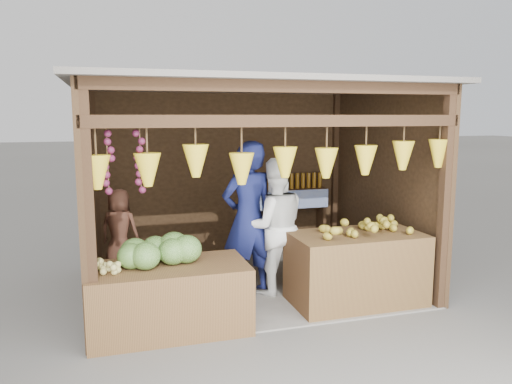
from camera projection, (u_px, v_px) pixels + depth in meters
ground at (248, 284)px, 6.72m from camera, size 80.00×80.00×0.00m
stall_structure at (246, 162)px, 6.42m from camera, size 4.30×3.30×2.66m
back_shelf at (289, 201)px, 8.10m from camera, size 1.25×0.32×1.32m
counter_left at (169, 298)px, 5.25m from camera, size 1.65×0.85×0.71m
counter_right at (356, 269)px, 5.98m from camera, size 1.56×0.85×0.86m
stool at (122, 280)px, 6.47m from camera, size 0.29×0.29×0.27m
man_standing at (248, 219)px, 6.23m from camera, size 0.79×0.60×1.95m
woman_standing at (274, 227)px, 6.27m from camera, size 0.89×0.72×1.73m
vendor_seated at (120, 230)px, 6.37m from camera, size 0.62×0.54×1.06m
melon_pile at (157, 249)px, 5.22m from camera, size 1.00×0.50×0.32m
tanfruit_pile at (106, 266)px, 4.96m from camera, size 0.34×0.40×0.13m
mango_pile at (362, 225)px, 5.87m from camera, size 1.40×0.64×0.22m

